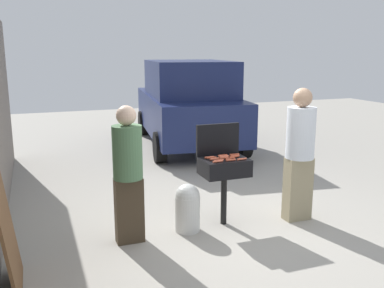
{
  "coord_description": "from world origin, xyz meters",
  "views": [
    {
      "loc": [
        -2.4,
        -4.67,
        2.25
      ],
      "look_at": [
        -0.39,
        0.7,
        1.0
      ],
      "focal_mm": 40.2,
      "sensor_mm": 36.0,
      "label": 1
    }
  ],
  "objects_px": {
    "person_left": "(128,170)",
    "bbq_grill": "(224,169)",
    "person_right": "(300,150)",
    "hot_dog_2": "(209,157)",
    "hot_dog_12": "(223,156)",
    "hot_dog_11": "(219,160)",
    "hot_dog_3": "(218,161)",
    "hot_dog_10": "(223,155)",
    "hot_dog_14": "(211,158)",
    "leaning_board": "(8,233)",
    "propane_tank": "(187,207)",
    "parked_minivan": "(188,103)",
    "hot_dog_1": "(215,159)",
    "hot_dog_0": "(224,157)",
    "hot_dog_13": "(235,156)",
    "hot_dog_8": "(230,158)",
    "hot_dog_7": "(242,159)",
    "hot_dog_4": "(223,158)",
    "hot_dog_9": "(231,160)",
    "hot_dog_6": "(234,155)",
    "hot_dog_5": "(234,157)"
  },
  "relations": [
    {
      "from": "hot_dog_11",
      "to": "propane_tank",
      "type": "distance_m",
      "value": 0.71
    },
    {
      "from": "hot_dog_14",
      "to": "person_right",
      "type": "relative_size",
      "value": 0.07
    },
    {
      "from": "hot_dog_0",
      "to": "person_left",
      "type": "height_order",
      "value": "person_left"
    },
    {
      "from": "hot_dog_2",
      "to": "person_left",
      "type": "distance_m",
      "value": 1.12
    },
    {
      "from": "hot_dog_2",
      "to": "hot_dog_7",
      "type": "bearing_deg",
      "value": -33.04
    },
    {
      "from": "leaning_board",
      "to": "hot_dog_11",
      "type": "bearing_deg",
      "value": 15.71
    },
    {
      "from": "hot_dog_3",
      "to": "propane_tank",
      "type": "relative_size",
      "value": 0.21
    },
    {
      "from": "parked_minivan",
      "to": "leaning_board",
      "type": "height_order",
      "value": "parked_minivan"
    },
    {
      "from": "propane_tank",
      "to": "person_right",
      "type": "bearing_deg",
      "value": -5.6
    },
    {
      "from": "hot_dog_12",
      "to": "hot_dog_11",
      "type": "bearing_deg",
      "value": -128.23
    },
    {
      "from": "hot_dog_0",
      "to": "propane_tank",
      "type": "bearing_deg",
      "value": -170.57
    },
    {
      "from": "hot_dog_13",
      "to": "hot_dog_1",
      "type": "bearing_deg",
      "value": -170.25
    },
    {
      "from": "hot_dog_4",
      "to": "parked_minivan",
      "type": "distance_m",
      "value": 4.88
    },
    {
      "from": "hot_dog_1",
      "to": "hot_dog_11",
      "type": "bearing_deg",
      "value": -78.66
    },
    {
      "from": "hot_dog_0",
      "to": "hot_dog_7",
      "type": "relative_size",
      "value": 1.0
    },
    {
      "from": "hot_dog_4",
      "to": "parked_minivan",
      "type": "height_order",
      "value": "parked_minivan"
    },
    {
      "from": "hot_dog_9",
      "to": "person_left",
      "type": "xyz_separation_m",
      "value": [
        -1.3,
        0.04,
        -0.01
      ]
    },
    {
      "from": "hot_dog_8",
      "to": "person_right",
      "type": "relative_size",
      "value": 0.07
    },
    {
      "from": "bbq_grill",
      "to": "hot_dog_6",
      "type": "xyz_separation_m",
      "value": [
        0.19,
        0.11,
        0.15
      ]
    },
    {
      "from": "propane_tank",
      "to": "hot_dog_5",
      "type": "bearing_deg",
      "value": 3.96
    },
    {
      "from": "hot_dog_9",
      "to": "hot_dog_8",
      "type": "bearing_deg",
      "value": 71.55
    },
    {
      "from": "hot_dog_0",
      "to": "hot_dog_3",
      "type": "bearing_deg",
      "value": -133.46
    },
    {
      "from": "hot_dog_6",
      "to": "hot_dog_5",
      "type": "bearing_deg",
      "value": -116.85
    },
    {
      "from": "hot_dog_8",
      "to": "propane_tank",
      "type": "height_order",
      "value": "hot_dog_8"
    },
    {
      "from": "hot_dog_8",
      "to": "leaning_board",
      "type": "relative_size",
      "value": 0.11
    },
    {
      "from": "hot_dog_8",
      "to": "bbq_grill",
      "type": "bearing_deg",
      "value": 126.35
    },
    {
      "from": "hot_dog_12",
      "to": "hot_dog_9",
      "type": "bearing_deg",
      "value": -88.55
    },
    {
      "from": "bbq_grill",
      "to": "hot_dog_14",
      "type": "distance_m",
      "value": 0.23
    },
    {
      "from": "hot_dog_6",
      "to": "propane_tank",
      "type": "height_order",
      "value": "hot_dog_6"
    },
    {
      "from": "person_left",
      "to": "bbq_grill",
      "type": "bearing_deg",
      "value": -9.8
    },
    {
      "from": "hot_dog_9",
      "to": "person_right",
      "type": "height_order",
      "value": "person_right"
    },
    {
      "from": "hot_dog_0",
      "to": "hot_dog_5",
      "type": "bearing_deg",
      "value": -20.36
    },
    {
      "from": "hot_dog_5",
      "to": "hot_dog_12",
      "type": "distance_m",
      "value": 0.15
    },
    {
      "from": "hot_dog_2",
      "to": "hot_dog_5",
      "type": "distance_m",
      "value": 0.33
    },
    {
      "from": "hot_dog_10",
      "to": "person_right",
      "type": "bearing_deg",
      "value": -17.92
    },
    {
      "from": "person_left",
      "to": "parked_minivan",
      "type": "distance_m",
      "value": 5.42
    },
    {
      "from": "hot_dog_5",
      "to": "hot_dog_14",
      "type": "bearing_deg",
      "value": 170.11
    },
    {
      "from": "hot_dog_3",
      "to": "hot_dog_10",
      "type": "distance_m",
      "value": 0.33
    },
    {
      "from": "hot_dog_0",
      "to": "hot_dog_9",
      "type": "distance_m",
      "value": 0.18
    },
    {
      "from": "person_right",
      "to": "hot_dog_2",
      "type": "bearing_deg",
      "value": -4.29
    },
    {
      "from": "hot_dog_10",
      "to": "person_left",
      "type": "height_order",
      "value": "person_left"
    },
    {
      "from": "hot_dog_11",
      "to": "propane_tank",
      "type": "relative_size",
      "value": 0.21
    },
    {
      "from": "hot_dog_0",
      "to": "hot_dog_13",
      "type": "distance_m",
      "value": 0.15
    },
    {
      "from": "hot_dog_14",
      "to": "leaning_board",
      "type": "distance_m",
      "value": 2.58
    },
    {
      "from": "hot_dog_4",
      "to": "hot_dog_13",
      "type": "bearing_deg",
      "value": 16.32
    },
    {
      "from": "hot_dog_3",
      "to": "hot_dog_6",
      "type": "xyz_separation_m",
      "value": [
        0.36,
        0.25,
        0.0
      ]
    },
    {
      "from": "hot_dog_0",
      "to": "person_left",
      "type": "relative_size",
      "value": 0.08
    },
    {
      "from": "hot_dog_8",
      "to": "hot_dog_6",
      "type": "bearing_deg",
      "value": 49.02
    },
    {
      "from": "hot_dog_10",
      "to": "hot_dog_13",
      "type": "xyz_separation_m",
      "value": [
        0.14,
        -0.08,
        0.0
      ]
    },
    {
      "from": "hot_dog_1",
      "to": "person_left",
      "type": "bearing_deg",
      "value": -175.6
    }
  ]
}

